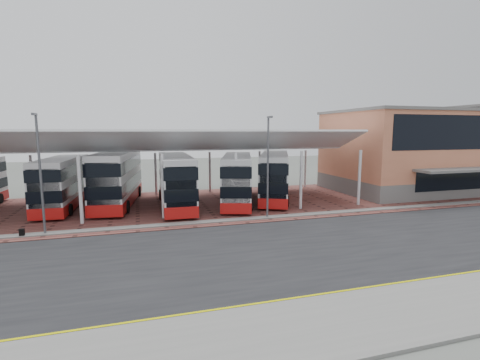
{
  "coord_description": "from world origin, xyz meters",
  "views": [
    {
      "loc": [
        -7.78,
        -19.18,
        6.94
      ],
      "look_at": [
        0.39,
        8.6,
        2.85
      ],
      "focal_mm": 26.0,
      "sensor_mm": 36.0,
      "label": 1
    }
  ],
  "objects_px": {
    "bus_1": "(63,183)",
    "bus_5": "(274,177)",
    "bus_3": "(176,181)",
    "bus_4": "(237,179)",
    "terminal": "(413,151)",
    "bus_2": "(118,178)"
  },
  "relations": [
    {
      "from": "bus_5",
      "to": "bus_1",
      "type": "bearing_deg",
      "value": -161.84
    },
    {
      "from": "bus_3",
      "to": "bus_4",
      "type": "height_order",
      "value": "bus_3"
    },
    {
      "from": "bus_1",
      "to": "terminal",
      "type": "bearing_deg",
      "value": 1.72
    },
    {
      "from": "bus_1",
      "to": "bus_5",
      "type": "distance_m",
      "value": 19.8
    },
    {
      "from": "bus_1",
      "to": "bus_3",
      "type": "bearing_deg",
      "value": -10.23
    },
    {
      "from": "bus_1",
      "to": "bus_4",
      "type": "relative_size",
      "value": 0.98
    },
    {
      "from": "terminal",
      "to": "bus_5",
      "type": "xyz_separation_m",
      "value": [
        -17.62,
        -0.68,
        -2.29
      ]
    },
    {
      "from": "terminal",
      "to": "bus_1",
      "type": "xyz_separation_m",
      "value": [
        -37.35,
        1.01,
        -2.35
      ]
    },
    {
      "from": "bus_1",
      "to": "bus_2",
      "type": "distance_m",
      "value": 4.67
    },
    {
      "from": "bus_1",
      "to": "bus_4",
      "type": "xyz_separation_m",
      "value": [
        15.62,
        -2.37,
        0.03
      ]
    },
    {
      "from": "terminal",
      "to": "bus_2",
      "type": "relative_size",
      "value": 1.49
    },
    {
      "from": "bus_1",
      "to": "bus_4",
      "type": "height_order",
      "value": "bus_4"
    },
    {
      "from": "bus_3",
      "to": "bus_5",
      "type": "distance_m",
      "value": 9.96
    },
    {
      "from": "bus_3",
      "to": "terminal",
      "type": "bearing_deg",
      "value": 4.47
    },
    {
      "from": "bus_3",
      "to": "bus_5",
      "type": "height_order",
      "value": "bus_3"
    },
    {
      "from": "terminal",
      "to": "bus_5",
      "type": "bearing_deg",
      "value": -177.79
    },
    {
      "from": "bus_1",
      "to": "bus_3",
      "type": "height_order",
      "value": "bus_3"
    },
    {
      "from": "bus_2",
      "to": "bus_4",
      "type": "bearing_deg",
      "value": -4.81
    },
    {
      "from": "bus_2",
      "to": "bus_3",
      "type": "relative_size",
      "value": 1.08
    },
    {
      "from": "bus_1",
      "to": "bus_3",
      "type": "xyz_separation_m",
      "value": [
        9.79,
        -2.35,
        0.08
      ]
    },
    {
      "from": "terminal",
      "to": "bus_4",
      "type": "distance_m",
      "value": 21.89
    },
    {
      "from": "bus_4",
      "to": "bus_5",
      "type": "relative_size",
      "value": 1.0
    }
  ]
}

